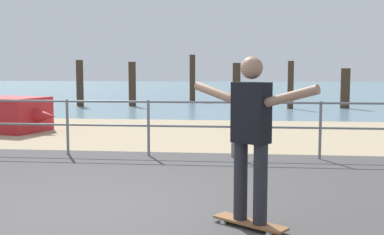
{
  "coord_description": "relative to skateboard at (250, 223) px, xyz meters",
  "views": [
    {
      "loc": [
        1.62,
        -5.03,
        1.6
      ],
      "look_at": [
        0.84,
        2.0,
        0.9
      ],
      "focal_mm": 44.92,
      "sensor_mm": 36.0,
      "label": 1
    }
  ],
  "objects": [
    {
      "name": "skateboard",
      "position": [
        0.0,
        0.0,
        0.0
      ],
      "size": [
        0.77,
        0.63,
        0.08
      ],
      "color": "brown",
      "rests_on": "ground"
    },
    {
      "name": "groyne_post_1",
      "position": [
        -4.99,
        15.92,
        0.91
      ],
      "size": [
        0.32,
        0.32,
        1.95
      ],
      "primitive_type": "cylinder",
      "color": "#422D1E",
      "rests_on": "ground"
    },
    {
      "name": "groyne_post_4",
      "position": [
        1.78,
        15.19,
        0.91
      ],
      "size": [
        0.25,
        0.25,
        1.96
      ],
      "primitive_type": "cylinder",
      "color": "#422D1E",
      "rests_on": "ground"
    },
    {
      "name": "sea_surface",
      "position": [
        -1.68,
        35.29,
        -0.07
      ],
      "size": [
        72.0,
        50.0,
        0.04
      ],
      "primitive_type": "cube",
      "color": "slate",
      "rests_on": "ground"
    },
    {
      "name": "beach_strip",
      "position": [
        -1.68,
        7.29,
        -0.07
      ],
      "size": [
        24.0,
        6.0,
        0.04
      ],
      "primitive_type": "cube",
      "color": "tan",
      "rests_on": "ground"
    },
    {
      "name": "groyne_post_3",
      "position": [
        -0.48,
        18.33,
        0.9
      ],
      "size": [
        0.38,
        0.38,
        1.93
      ],
      "primitive_type": "cylinder",
      "color": "#422D1E",
      "rests_on": "ground"
    },
    {
      "name": "groyne_post_0",
      "position": [
        -7.25,
        15.59,
        0.95
      ],
      "size": [
        0.31,
        0.31,
        2.03
      ],
      "primitive_type": "cylinder",
      "color": "#422D1E",
      "rests_on": "ground"
    },
    {
      "name": "railing_fence",
      "position": [
        -2.6,
        3.89,
        0.63
      ],
      "size": [
        10.88,
        0.05,
        1.05
      ],
      "color": "slate",
      "rests_on": "ground"
    },
    {
      "name": "skateboarder",
      "position": [
        -0.0,
        0.0,
        0.95
      ],
      "size": [
        1.23,
        0.92,
        1.65
      ],
      "color": "#26262B",
      "rests_on": "skateboard"
    },
    {
      "name": "groyne_post_5",
      "position": [
        4.03,
        15.6,
        0.77
      ],
      "size": [
        0.38,
        0.38,
        1.67
      ],
      "primitive_type": "cylinder",
      "color": "#422D1E",
      "rests_on": "ground"
    },
    {
      "name": "groyne_post_2",
      "position": [
        -2.74,
        19.55,
        1.11
      ],
      "size": [
        0.29,
        0.29,
        2.36
      ],
      "primitive_type": "cylinder",
      "color": "#422D1E",
      "rests_on": "ground"
    }
  ]
}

